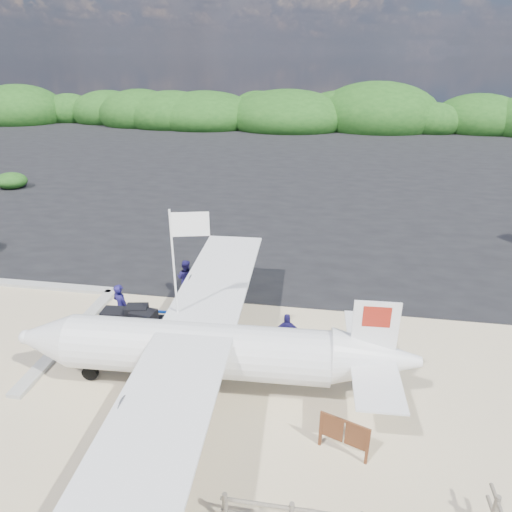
{
  "coord_description": "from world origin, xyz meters",
  "views": [
    {
      "loc": [
        4.81,
        -11.85,
        9.98
      ],
      "look_at": [
        1.99,
        5.68,
        1.99
      ],
      "focal_mm": 32.0,
      "sensor_mm": 36.0,
      "label": 1
    }
  ],
  "objects_px": {
    "baggage_cart": "(138,348)",
    "crew_c": "(287,334)",
    "crew_b": "(186,278)",
    "aircraft_small": "(208,159)",
    "signboard": "(342,454)",
    "flagpole": "(182,369)",
    "aircraft_large": "(439,181)",
    "crew_a": "(121,307)"
  },
  "relations": [
    {
      "from": "flagpole",
      "to": "crew_b",
      "type": "distance_m",
      "value": 5.31
    },
    {
      "from": "aircraft_small",
      "to": "signboard",
      "type": "bearing_deg",
      "value": 72.29
    },
    {
      "from": "baggage_cart",
      "to": "aircraft_large",
      "type": "height_order",
      "value": "aircraft_large"
    },
    {
      "from": "aircraft_large",
      "to": "aircraft_small",
      "type": "xyz_separation_m",
      "value": [
        -21.39,
        5.37,
        0.0
      ]
    },
    {
      "from": "crew_a",
      "to": "crew_b",
      "type": "xyz_separation_m",
      "value": [
        1.66,
        2.99,
        -0.12
      ]
    },
    {
      "from": "signboard",
      "to": "crew_a",
      "type": "bearing_deg",
      "value": 170.07
    },
    {
      "from": "baggage_cart",
      "to": "crew_c",
      "type": "xyz_separation_m",
      "value": [
        5.42,
        0.6,
        0.8
      ]
    },
    {
      "from": "baggage_cart",
      "to": "crew_a",
      "type": "distance_m",
      "value": 1.84
    },
    {
      "from": "crew_b",
      "to": "crew_a",
      "type": "bearing_deg",
      "value": 68.47
    },
    {
      "from": "crew_a",
      "to": "crew_b",
      "type": "bearing_deg",
      "value": -95.11
    },
    {
      "from": "baggage_cart",
      "to": "crew_b",
      "type": "xyz_separation_m",
      "value": [
        0.6,
        4.14,
        0.85
      ]
    },
    {
      "from": "crew_a",
      "to": "crew_c",
      "type": "distance_m",
      "value": 6.5
    },
    {
      "from": "aircraft_large",
      "to": "aircraft_small",
      "type": "relative_size",
      "value": 2.33
    },
    {
      "from": "crew_a",
      "to": "aircraft_small",
      "type": "distance_m",
      "value": 31.01
    },
    {
      "from": "aircraft_small",
      "to": "crew_a",
      "type": "bearing_deg",
      "value": 60.69
    },
    {
      "from": "baggage_cart",
      "to": "signboard",
      "type": "relative_size",
      "value": 2.03
    },
    {
      "from": "flagpole",
      "to": "aircraft_large",
      "type": "xyz_separation_m",
      "value": [
        13.78,
        27.36,
        0.0
      ]
    },
    {
      "from": "crew_b",
      "to": "baggage_cart",
      "type": "bearing_deg",
      "value": 89.28
    },
    {
      "from": "aircraft_large",
      "to": "aircraft_small",
      "type": "distance_m",
      "value": 22.05
    },
    {
      "from": "crew_a",
      "to": "crew_b",
      "type": "relative_size",
      "value": 1.14
    },
    {
      "from": "flagpole",
      "to": "crew_c",
      "type": "xyz_separation_m",
      "value": [
        3.45,
        1.52,
        0.8
      ]
    },
    {
      "from": "crew_b",
      "to": "crew_c",
      "type": "bearing_deg",
      "value": 151.24
    },
    {
      "from": "baggage_cart",
      "to": "crew_c",
      "type": "relative_size",
      "value": 1.88
    },
    {
      "from": "crew_a",
      "to": "aircraft_large",
      "type": "distance_m",
      "value": 30.38
    },
    {
      "from": "crew_c",
      "to": "crew_a",
      "type": "bearing_deg",
      "value": -10.89
    },
    {
      "from": "aircraft_large",
      "to": "crew_a",
      "type": "bearing_deg",
      "value": 54.02
    },
    {
      "from": "baggage_cart",
      "to": "signboard",
      "type": "xyz_separation_m",
      "value": [
        7.35,
        -3.7,
        0.0
      ]
    },
    {
      "from": "crew_b",
      "to": "aircraft_small",
      "type": "bearing_deg",
      "value": -69.77
    },
    {
      "from": "baggage_cart",
      "to": "flagpole",
      "type": "distance_m",
      "value": 2.17
    },
    {
      "from": "aircraft_large",
      "to": "crew_c",
      "type": "bearing_deg",
      "value": 65.84
    },
    {
      "from": "crew_c",
      "to": "aircraft_small",
      "type": "distance_m",
      "value": 33.12
    },
    {
      "from": "aircraft_small",
      "to": "crew_c",
      "type": "bearing_deg",
      "value": 71.7
    },
    {
      "from": "baggage_cart",
      "to": "crew_a",
      "type": "height_order",
      "value": "crew_a"
    },
    {
      "from": "signboard",
      "to": "crew_c",
      "type": "bearing_deg",
      "value": 134.27
    },
    {
      "from": "signboard",
      "to": "aircraft_small",
      "type": "height_order",
      "value": "aircraft_small"
    },
    {
      "from": "flagpole",
      "to": "crew_c",
      "type": "distance_m",
      "value": 3.85
    },
    {
      "from": "baggage_cart",
      "to": "crew_a",
      "type": "xyz_separation_m",
      "value": [
        -1.06,
        1.15,
        0.97
      ]
    },
    {
      "from": "flagpole",
      "to": "aircraft_large",
      "type": "relative_size",
      "value": 0.38
    },
    {
      "from": "baggage_cart",
      "to": "aircraft_small",
      "type": "xyz_separation_m",
      "value": [
        -5.64,
        31.81,
        0.0
      ]
    },
    {
      "from": "crew_c",
      "to": "baggage_cart",
      "type": "bearing_deg",
      "value": 0.33
    },
    {
      "from": "crew_a",
      "to": "aircraft_small",
      "type": "relative_size",
      "value": 0.3
    },
    {
      "from": "crew_a",
      "to": "baggage_cart",
      "type": "bearing_deg",
      "value": 156.49
    }
  ]
}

